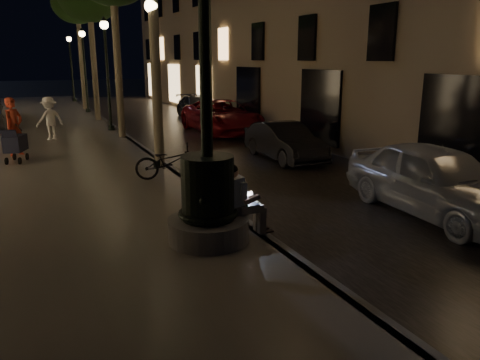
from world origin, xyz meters
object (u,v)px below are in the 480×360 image
car_front (436,180)px  pedestrian_red (14,127)px  lamp_curb_a (154,60)px  car_second (284,142)px  lamp_curb_b (107,60)px  car_third (222,116)px  lamp_curb_c (84,59)px  lamp_curb_d (71,59)px  seated_man_laptop (241,198)px  fountain_lamppost (208,184)px  stroller (15,144)px  pedestrian_white (50,118)px  car_rear (198,107)px  tree_far (77,4)px  bicycle (170,162)px

car_front → pedestrian_red: bearing=133.0°
lamp_curb_a → car_second: 5.04m
lamp_curb_b → car_third: (4.67, -1.58, -2.49)m
lamp_curb_c → lamp_curb_d: size_ratio=1.00×
seated_man_laptop → pedestrian_red: 10.27m
fountain_lamppost → stroller: size_ratio=4.49×
pedestrian_white → car_rear: bearing=-169.7°
car_second → car_rear: size_ratio=0.86×
fountain_lamppost → pedestrian_white: fountain_lamppost is taller
seated_man_laptop → car_rear: size_ratio=0.30×
pedestrian_red → pedestrian_white: size_ratio=1.14×
tree_far → car_second: (4.22, -17.88, -5.82)m
fountain_lamppost → car_third: 13.54m
lamp_curb_d → stroller: 22.10m
lamp_curb_a → lamp_curb_c: size_ratio=1.00×
lamp_curb_c → car_front: size_ratio=1.07×
pedestrian_white → seated_man_laptop: bearing=76.7°
tree_far → lamp_curb_b: bearing=-90.5°
lamp_curb_a → bicycle: 3.01m
seated_man_laptop → tree_far: 24.63m
fountain_lamppost → lamp_curb_c: 22.10m
lamp_curb_a → pedestrian_white: lamp_curb_a is taller
lamp_curb_a → bicycle: (-0.10, -1.58, -2.57)m
car_second → car_third: bearing=88.0°
lamp_curb_a → car_front: size_ratio=1.07×
car_rear → lamp_curb_c: bearing=148.0°
tree_far → pedestrian_white: tree_far is taller
seated_man_laptop → stroller: bearing=113.8°
tree_far → pedestrian_white: 13.07m
lamp_curb_c → car_front: 22.72m
car_second → bicycle: (-4.40, -1.69, 0.05)m
lamp_curb_b → stroller: 7.21m
car_third → pedestrian_red: size_ratio=2.83×
fountain_lamppost → lamp_curb_c: size_ratio=1.08×
car_rear → pedestrian_white: pedestrian_white is taller
fountain_lamppost → lamp_curb_c: bearing=88.2°
lamp_curb_d → car_front: size_ratio=1.07×
lamp_curb_d → car_second: 24.41m
bicycle → car_third: bearing=-14.1°
seated_man_laptop → lamp_curb_c: size_ratio=0.27×
lamp_curb_a → stroller: size_ratio=4.15×
car_third → tree_far: bearing=112.4°
fountain_lamppost → car_front: bearing=-1.7°
stroller → car_rear: bearing=65.2°
lamp_curb_c → bicycle: size_ratio=2.71×
lamp_curb_a → pedestrian_white: bearing=111.8°
tree_far → lamp_curb_a: 18.28m
lamp_curb_d → car_front: lamp_curb_d is taller
fountain_lamppost → pedestrian_red: (-3.08, 9.58, -0.07)m
lamp_curb_d → car_front: (4.43, -30.15, -2.47)m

